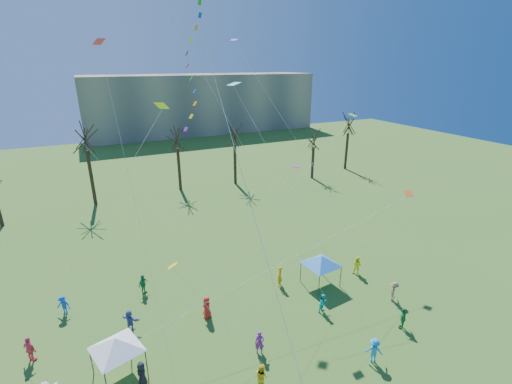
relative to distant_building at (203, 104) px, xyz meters
name	(u,v)px	position (x,y,z in m)	size (l,w,h in m)	color
distant_building	(203,104)	(0.00, 0.00, 0.00)	(60.00, 14.00, 15.00)	gray
bare_tree_row	(170,146)	(-19.28, -45.73, -0.40)	(69.40, 8.76, 11.59)	black
big_box_kite	(198,63)	(-23.39, -74.83, 10.51)	(2.03, 7.53, 24.02)	red
canopy_tent_white	(116,344)	(-29.62, -75.78, -5.14)	(3.55, 3.55, 2.78)	#3F3F44
canopy_tent_blue	(321,260)	(-13.04, -73.18, -5.16)	(3.66, 3.66, 2.76)	#3F3F44
festival_crowd	(219,329)	(-23.11, -75.59, -6.65)	(27.00, 14.76, 1.83)	#B83517
small_kites_aloft	(206,120)	(-21.83, -70.86, 6.83)	(30.41, 17.50, 33.93)	#E94A0C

